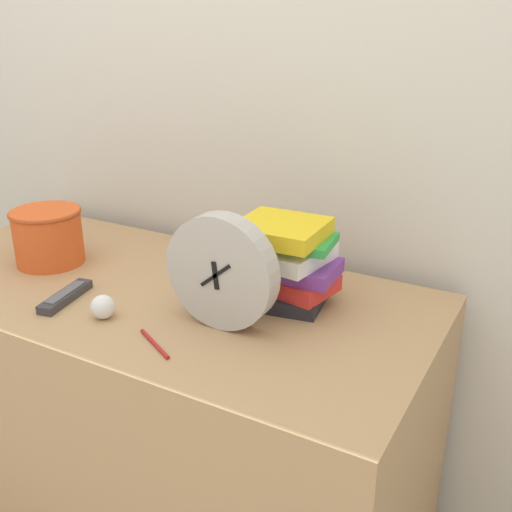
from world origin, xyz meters
TOP-DOWN VIEW (x-y plane):
  - wall_back at (0.00, 0.73)m, footprint 6.00×0.04m
  - desk at (0.00, 0.33)m, footprint 1.38×0.66m
  - desk_clock at (0.26, 0.25)m, footprint 0.25×0.05m
  - book_stack at (0.32, 0.43)m, footprint 0.26×0.21m
  - basket at (-0.33, 0.33)m, footprint 0.19×0.19m
  - tv_remote at (-0.13, 0.18)m, footprint 0.07×0.17m
  - crumpled_paper_ball at (0.01, 0.15)m, footprint 0.05×0.05m
  - pen at (0.19, 0.11)m, footprint 0.12×0.07m

SIDE VIEW (x-z plane):
  - desk at x=0.00m, z-range 0.00..0.77m
  - pen at x=0.19m, z-range 0.77..0.78m
  - tv_remote at x=-0.13m, z-range 0.77..0.79m
  - crumpled_paper_ball at x=0.01m, z-range 0.77..0.82m
  - basket at x=-0.33m, z-range 0.78..0.93m
  - book_stack at x=0.32m, z-range 0.77..0.97m
  - desk_clock at x=0.26m, z-range 0.77..1.02m
  - wall_back at x=0.00m, z-range 0.00..2.40m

